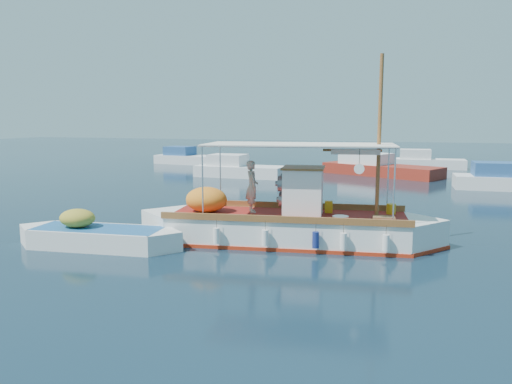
% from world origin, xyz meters
% --- Properties ---
extents(ground, '(160.00, 160.00, 0.00)m').
position_xyz_m(ground, '(0.00, 0.00, 0.00)').
color(ground, black).
rests_on(ground, ground).
extents(fishing_caique, '(10.34, 3.79, 6.36)m').
position_xyz_m(fishing_caique, '(-0.20, 0.73, 0.56)').
color(fishing_caique, white).
rests_on(fishing_caique, ground).
extents(dinghy, '(5.77, 2.06, 1.41)m').
position_xyz_m(dinghy, '(-5.85, -1.85, 0.30)').
color(dinghy, white).
rests_on(dinghy, ground).
extents(bg_boat_nw, '(6.43, 2.58, 1.80)m').
position_xyz_m(bg_boat_nw, '(-8.42, 18.37, 0.49)').
color(bg_boat_nw, silver).
rests_on(bg_boat_nw, ground).
extents(bg_boat_n, '(9.05, 6.30, 1.80)m').
position_xyz_m(bg_boat_n, '(1.15, 22.58, 0.49)').
color(bg_boat_n, maroon).
rests_on(bg_boat_n, ground).
extents(bg_boat_ne, '(6.93, 2.50, 1.80)m').
position_xyz_m(bg_boat_ne, '(9.28, 17.14, 0.49)').
color(bg_boat_ne, silver).
rests_on(bg_boat_ne, ground).
extents(bg_boat_far_w, '(6.41, 2.99, 1.80)m').
position_xyz_m(bg_boat_far_w, '(-16.55, 26.75, 0.49)').
color(bg_boat_far_w, silver).
rests_on(bg_boat_far_w, ground).
extents(bg_boat_far_n, '(6.27, 2.23, 1.80)m').
position_xyz_m(bg_boat_far_n, '(4.43, 29.10, 0.49)').
color(bg_boat_far_n, silver).
rests_on(bg_boat_far_n, ground).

